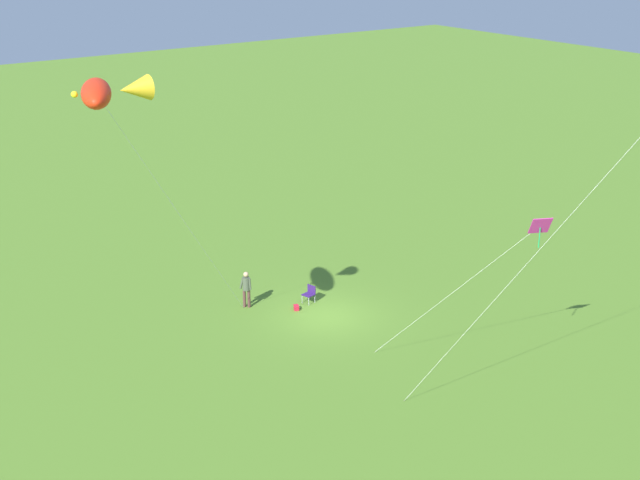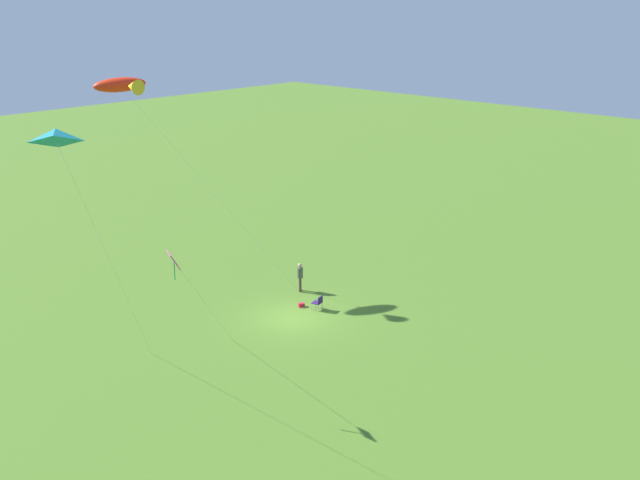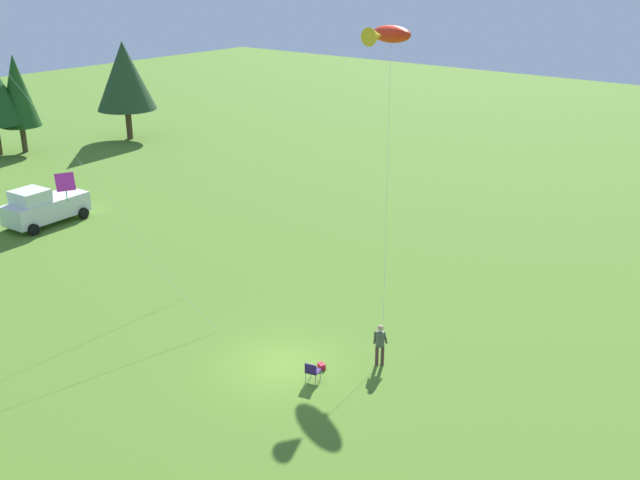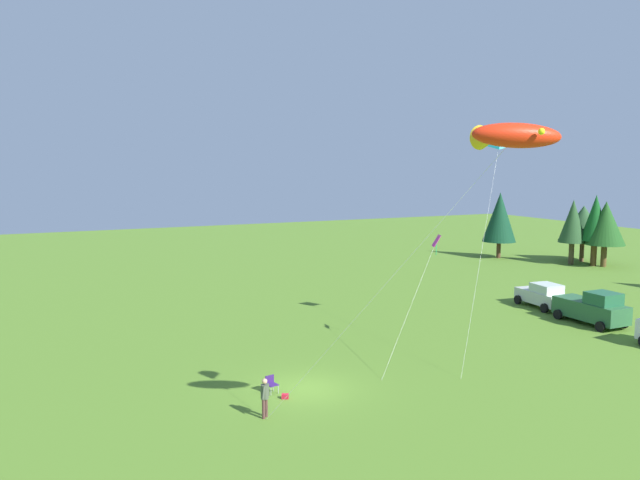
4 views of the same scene
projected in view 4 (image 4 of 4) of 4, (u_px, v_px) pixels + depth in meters
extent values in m
plane|color=#4F7825|center=(306.00, 389.00, 30.14)|extent=(160.00, 160.00, 0.00)
cylinder|color=#51312E|center=(266.00, 407.00, 26.80)|extent=(0.14, 0.14, 0.85)
cylinder|color=#51312E|center=(264.00, 409.00, 26.60)|extent=(0.14, 0.14, 0.85)
cylinder|color=#47513E|center=(265.00, 392.00, 26.61)|extent=(0.48, 0.48, 0.62)
sphere|color=tan|center=(265.00, 381.00, 26.55)|extent=(0.24, 0.24, 0.24)
cylinder|color=#47513E|center=(268.00, 390.00, 26.76)|extent=(0.15, 0.15, 0.55)
cylinder|color=#47513E|center=(264.00, 393.00, 26.40)|extent=(0.21, 0.22, 0.56)
cube|color=#30185A|center=(272.00, 385.00, 29.55)|extent=(0.58, 0.58, 0.04)
cube|color=#30185A|center=(270.00, 379.00, 29.70)|extent=(0.15, 0.48, 0.40)
cylinder|color=#A5A8AD|center=(278.00, 389.00, 29.54)|extent=(0.03, 0.03, 0.42)
cylinder|color=#A5A8AD|center=(271.00, 391.00, 29.29)|extent=(0.03, 0.03, 0.42)
cylinder|color=#A5A8AD|center=(273.00, 387.00, 29.87)|extent=(0.03, 0.03, 0.42)
cylinder|color=#A5A8AD|center=(266.00, 389.00, 29.61)|extent=(0.03, 0.03, 0.42)
cube|color=red|center=(285.00, 396.00, 28.91)|extent=(0.34, 0.38, 0.22)
cube|color=beige|center=(542.00, 297.00, 47.19)|extent=(4.33, 2.13, 0.90)
cube|color=silver|center=(547.00, 288.00, 46.63)|extent=(2.13, 1.81, 0.65)
cylinder|color=black|center=(566.00, 306.00, 46.18)|extent=(0.70, 0.27, 0.68)
cylinder|color=black|center=(544.00, 308.00, 45.50)|extent=(0.70, 0.27, 0.68)
cylinder|color=black|center=(539.00, 298.00, 48.99)|extent=(0.70, 0.27, 0.68)
cylinder|color=black|center=(518.00, 300.00, 48.32)|extent=(0.70, 0.27, 0.68)
cube|color=#295B35|center=(590.00, 310.00, 42.36)|extent=(5.00, 2.01, 1.20)
cube|color=#1F5636|center=(603.00, 298.00, 41.34)|extent=(1.80, 1.84, 0.80)
cylinder|color=black|center=(624.00, 323.00, 41.27)|extent=(0.68, 0.22, 0.68)
cylinder|color=black|center=(600.00, 327.00, 40.36)|extent=(0.68, 0.22, 0.68)
cylinder|color=black|center=(581.00, 311.00, 44.51)|extent=(0.68, 0.22, 0.68)
cylinder|color=black|center=(558.00, 314.00, 43.60)|extent=(0.68, 0.22, 0.68)
cylinder|color=#4A2E1F|center=(499.00, 250.00, 71.84)|extent=(0.48, 0.48, 1.90)
cone|color=#0F3822|center=(500.00, 217.00, 71.38)|extent=(3.78, 3.78, 5.65)
cylinder|color=brown|center=(582.00, 251.00, 69.27)|extent=(0.48, 0.48, 2.30)
cone|color=#264A27|center=(583.00, 223.00, 68.89)|extent=(5.17, 5.17, 3.93)
cylinder|color=#433925|center=(571.00, 253.00, 67.16)|extent=(0.55, 0.55, 2.41)
cone|color=#234724|center=(573.00, 221.00, 66.73)|extent=(2.90, 2.90, 4.60)
cylinder|color=#543B1D|center=(594.00, 253.00, 66.26)|extent=(0.62, 0.62, 2.71)
cone|color=#114C1A|center=(596.00, 218.00, 65.80)|extent=(2.93, 2.93, 4.87)
cylinder|color=#513D1E|center=(604.00, 256.00, 65.71)|extent=(0.60, 0.60, 2.34)
cone|color=#1B4919|center=(606.00, 223.00, 65.29)|extent=(4.10, 4.10, 4.56)
ellipsoid|color=red|center=(517.00, 135.00, 19.94)|extent=(2.00, 3.08, 0.91)
cone|color=gold|center=(489.00, 137.00, 21.12)|extent=(1.02, 0.85, 0.85)
sphere|color=yellow|center=(541.00, 131.00, 19.32)|extent=(0.21, 0.21, 0.21)
cylinder|color=silver|center=(374.00, 298.00, 23.26)|extent=(8.38, 5.61, 11.74)
cylinder|color=#4C3823|center=(266.00, 419.00, 26.58)|extent=(0.04, 0.04, 0.01)
cube|color=#D92F9C|center=(436.00, 241.00, 35.75)|extent=(0.86, 0.69, 0.68)
cylinder|color=#1AAB55|center=(436.00, 249.00, 35.80)|extent=(0.04, 0.04, 0.77)
cylinder|color=silver|center=(411.00, 306.00, 33.59)|extent=(3.19, 5.41, 6.44)
cylinder|color=#4C3823|center=(382.00, 380.00, 31.42)|extent=(0.04, 0.04, 0.01)
pyramid|color=teal|center=(499.00, 142.00, 37.12)|extent=(1.51, 1.60, 0.80)
cylinder|color=silver|center=(481.00, 253.00, 34.40)|extent=(5.07, 6.30, 11.91)
cylinder|color=#4C3823|center=(461.00, 379.00, 31.54)|extent=(0.04, 0.04, 0.01)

